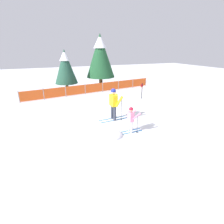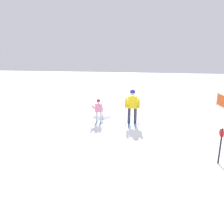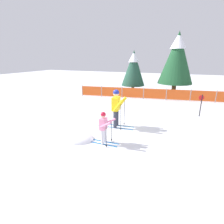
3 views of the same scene
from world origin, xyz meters
name	(u,v)px [view 2 (image 2 of 3)]	position (x,y,z in m)	size (l,w,h in m)	color
ground_plane	(136,123)	(0.00, 0.00, 0.00)	(60.00, 60.00, 0.00)	white
skier_adult	(132,103)	(0.02, -0.19, 1.05)	(1.69, 0.77, 1.77)	#1966B2
skier_child	(99,109)	(0.19, -1.92, 0.73)	(1.17, 0.57, 1.25)	#1966B2
trail_marker	(221,142)	(3.73, 2.99, 0.76)	(0.28, 0.07, 1.21)	black
snow_mound	(103,116)	(-0.92, -1.96, 0.00)	(1.24, 1.05, 0.50)	white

